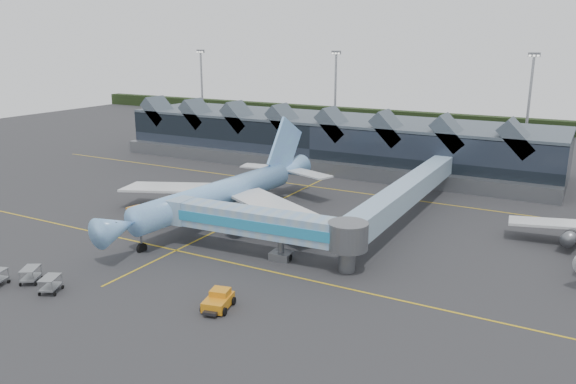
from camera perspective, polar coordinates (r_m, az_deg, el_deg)
The scene contains 10 objects.
ground at distance 76.18m, azimuth -7.43°, elevation -4.01°, with size 260.00×260.00×0.00m, color #2C2C2E.
taxi_stripes at distance 84.01m, azimuth -3.41°, elevation -2.07°, with size 120.00×60.00×0.01m.
tree_line_far at distance 174.67m, azimuth 14.48°, elevation 7.14°, with size 260.00×4.00×4.00m, color black.
terminal at distance 117.29m, azimuth 4.24°, elevation 5.30°, with size 90.00×22.25×12.52m.
light_masts at distance 123.15m, azimuth 18.64°, elevation 8.60°, with size 132.40×42.56×22.45m.
main_airliner at distance 80.08m, azimuth -6.53°, elevation -0.07°, with size 36.30×41.94×13.46m.
jet_bridge at distance 65.34m, azimuth -1.59°, elevation -3.46°, with size 25.99×5.31×5.80m.
fuel_truck at distance 80.99m, azimuth -12.74°, elevation -1.71°, with size 4.30×10.07×3.35m.
pushback_tug at distance 55.00m, azimuth -7.09°, elevation -10.90°, with size 3.13×4.23×1.73m.
baggage_carts at distance 64.93m, azimuth -25.11°, elevation -7.96°, with size 8.54×5.08×1.66m.
Camera 1 is at (43.08, -57.73, 24.79)m, focal length 35.00 mm.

